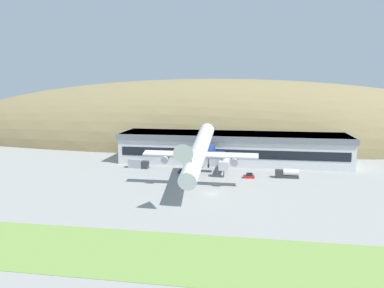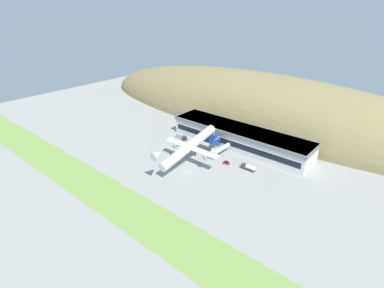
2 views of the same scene
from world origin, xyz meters
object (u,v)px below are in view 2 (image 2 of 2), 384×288
at_px(jetway_0, 220,150).
at_px(fuel_truck, 181,137).
at_px(service_car_0, 226,163).
at_px(traffic_cone_0, 208,168).
at_px(terminal_building, 240,136).
at_px(service_car_1, 197,149).
at_px(cargo_airplane, 190,147).
at_px(box_truck, 248,167).

relative_size(jetway_0, fuel_truck, 2.05).
bearing_deg(service_car_0, fuel_truck, 168.30).
relative_size(fuel_truck, traffic_cone_0, 13.59).
bearing_deg(terminal_building, service_car_0, -74.25).
distance_m(service_car_1, traffic_cone_0, 22.98).
distance_m(cargo_airplane, service_car_0, 22.60).
bearing_deg(traffic_cone_0, terminal_building, 93.72).
bearing_deg(fuel_truck, jetway_0, -5.33).
bearing_deg(box_truck, cargo_airplane, -150.43).
relative_size(cargo_airplane, service_car_0, 13.79).
distance_m(terminal_building, traffic_cone_0, 35.60).
relative_size(cargo_airplane, traffic_cone_0, 91.74).
relative_size(cargo_airplane, fuel_truck, 6.75).
distance_m(service_car_1, box_truck, 35.69).
bearing_deg(traffic_cone_0, fuel_truck, 152.30).
bearing_deg(jetway_0, service_car_1, -169.79).
bearing_deg(service_car_0, jetway_0, 147.07).
distance_m(terminal_building, service_car_1, 27.47).
bearing_deg(traffic_cone_0, jetway_0, 103.63).
xyz_separation_m(jetway_0, cargo_airplane, (-6.49, -18.96, 6.96)).
xyz_separation_m(jetway_0, service_car_1, (-14.55, -2.62, -3.40)).
bearing_deg(service_car_1, terminal_building, 52.72).
relative_size(jetway_0, service_car_0, 4.19).
xyz_separation_m(service_car_0, service_car_1, (-23.04, 2.88, -0.10)).
relative_size(terminal_building, box_truck, 11.62).
relative_size(service_car_1, traffic_cone_0, 6.70).
height_order(terminal_building, fuel_truck, terminal_building).
height_order(jetway_0, box_truck, jetway_0).
height_order(service_car_0, service_car_1, service_car_0).
bearing_deg(service_car_1, box_truck, -1.08).
bearing_deg(service_car_1, jetway_0, 10.21).
relative_size(service_car_0, service_car_1, 0.99).
xyz_separation_m(terminal_building, fuel_truck, (-34.53, -15.62, -5.13)).
distance_m(jetway_0, service_car_1, 15.17).
distance_m(jetway_0, fuel_truck, 33.09).
distance_m(service_car_0, service_car_1, 23.22).
height_order(service_car_0, fuel_truck, fuel_truck).
bearing_deg(service_car_1, service_car_0, -7.12).
height_order(terminal_building, service_car_0, terminal_building).
bearing_deg(box_truck, service_car_1, 178.92).
xyz_separation_m(terminal_building, cargo_airplane, (-8.16, -37.64, 4.22)).
bearing_deg(cargo_airplane, traffic_cone_0, 14.53).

